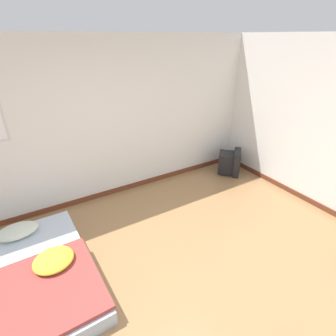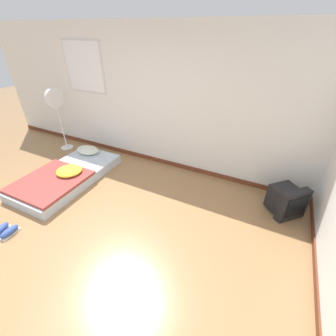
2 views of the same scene
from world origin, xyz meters
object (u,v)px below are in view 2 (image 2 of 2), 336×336
Objects in this scene: sneaker_pair at (5,231)px; mattress_bed at (67,175)px; crt_tv at (286,200)px; standing_fan at (56,105)px.

mattress_bed is at bearing 100.30° from sneaker_pair.
crt_tv reaches higher than sneaker_pair.
sneaker_pair is at bearing -147.20° from crt_tv.
standing_fan is at bearing 179.04° from crt_tv.
standing_fan is at bearing 120.06° from sneaker_pair.
sneaker_pair is (-3.45, -2.22, -0.19)m from crt_tv.
sneaker_pair is at bearing -79.70° from mattress_bed.
crt_tv is 4.11m from sneaker_pair.
crt_tv is 1.95× the size of sneaker_pair.
crt_tv is (3.70, 0.88, 0.12)m from mattress_bed.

